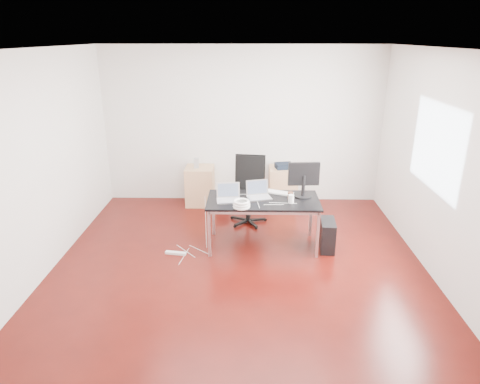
{
  "coord_description": "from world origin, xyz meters",
  "views": [
    {
      "loc": [
        0.13,
        -5.13,
        2.94
      ],
      "look_at": [
        0.0,
        0.55,
        0.85
      ],
      "focal_mm": 32.0,
      "sensor_mm": 36.0,
      "label": 1
    }
  ],
  "objects_px": {
    "filing_cabinet_left": "(200,186)",
    "pc_tower": "(327,235)",
    "desk": "(263,203)",
    "filing_cabinet_right": "(283,186)",
    "office_chair": "(249,186)"
  },
  "relations": [
    {
      "from": "desk",
      "to": "filing_cabinet_right",
      "type": "relative_size",
      "value": 2.29
    },
    {
      "from": "office_chair",
      "to": "filing_cabinet_left",
      "type": "xyz_separation_m",
      "value": [
        -0.89,
        0.75,
        -0.26
      ]
    },
    {
      "from": "filing_cabinet_left",
      "to": "filing_cabinet_right",
      "type": "bearing_deg",
      "value": 0.0
    },
    {
      "from": "desk",
      "to": "pc_tower",
      "type": "relative_size",
      "value": 3.56
    },
    {
      "from": "desk",
      "to": "pc_tower",
      "type": "distance_m",
      "value": 1.05
    },
    {
      "from": "filing_cabinet_left",
      "to": "pc_tower",
      "type": "bearing_deg",
      "value": -40.58
    },
    {
      "from": "office_chair",
      "to": "filing_cabinet_right",
      "type": "xyz_separation_m",
      "value": [
        0.62,
        0.75,
        -0.26
      ]
    },
    {
      "from": "office_chair",
      "to": "filing_cabinet_right",
      "type": "bearing_deg",
      "value": 57.82
    },
    {
      "from": "office_chair",
      "to": "pc_tower",
      "type": "relative_size",
      "value": 2.4
    },
    {
      "from": "desk",
      "to": "office_chair",
      "type": "bearing_deg",
      "value": 102.94
    },
    {
      "from": "desk",
      "to": "office_chair",
      "type": "xyz_separation_m",
      "value": [
        -0.21,
        0.91,
        -0.07
      ]
    },
    {
      "from": "office_chair",
      "to": "filing_cabinet_left",
      "type": "relative_size",
      "value": 1.54
    },
    {
      "from": "desk",
      "to": "filing_cabinet_right",
      "type": "height_order",
      "value": "desk"
    },
    {
      "from": "desk",
      "to": "filing_cabinet_left",
      "type": "xyz_separation_m",
      "value": [
        -1.1,
        1.65,
        -0.33
      ]
    },
    {
      "from": "desk",
      "to": "filing_cabinet_left",
      "type": "bearing_deg",
      "value": 123.65
    }
  ]
}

